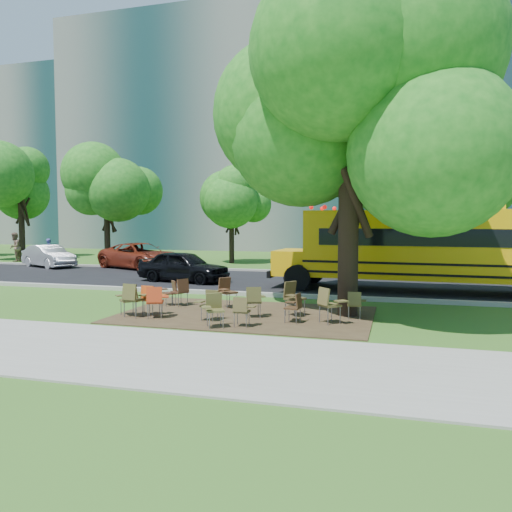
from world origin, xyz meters
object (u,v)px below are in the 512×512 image
(chair_3, at_px, (210,302))
(chair_11, at_px, (254,299))
(chair_7, at_px, (329,302))
(pedestrian_a, at_px, (50,251))
(chair_8, at_px, (181,289))
(chair_14, at_px, (130,297))
(main_tree, at_px, (350,125))
(black_car, at_px, (184,266))
(chair_12, at_px, (293,295))
(bg_car_red, at_px, (141,256))
(chair_4, at_px, (242,309))
(pedestrian_b, at_px, (15,247))
(chair_6, at_px, (295,305))
(bg_car_silver, at_px, (49,256))
(chair_10, at_px, (226,289))
(chair_13, at_px, (355,302))
(chair_0, at_px, (133,297))
(chair_1, at_px, (151,297))
(chair_2, at_px, (156,299))
(school_bus, at_px, (459,246))
(chair_9, at_px, (170,290))
(chair_5, at_px, (214,307))

(chair_3, relative_size, chair_11, 0.93)
(chair_7, distance_m, pedestrian_a, 23.37)
(chair_3, distance_m, chair_8, 2.51)
(chair_14, bearing_deg, main_tree, -119.29)
(chair_11, relative_size, black_car, 0.22)
(main_tree, xyz_separation_m, chair_14, (-5.81, -1.69, -4.72))
(main_tree, bearing_deg, chair_12, -161.41)
(chair_8, bearing_deg, bg_car_red, 64.34)
(chair_4, height_order, pedestrian_b, pedestrian_b)
(chair_6, distance_m, bg_car_silver, 20.10)
(chair_10, bearing_deg, bg_car_red, -105.72)
(chair_6, xyz_separation_m, chair_13, (1.46, 0.93, -0.02))
(chair_0, height_order, chair_1, chair_0)
(chair_1, relative_size, chair_2, 0.97)
(main_tree, distance_m, school_bus, 7.22)
(chair_9, xyz_separation_m, chair_10, (1.78, 0.18, 0.08))
(chair_7, height_order, chair_14, chair_7)
(chair_3, bearing_deg, chair_2, 11.27)
(black_car, height_order, pedestrian_b, pedestrian_b)
(school_bus, distance_m, chair_9, 10.37)
(chair_0, distance_m, chair_14, 0.30)
(school_bus, distance_m, chair_6, 8.28)
(chair_6, relative_size, bg_car_silver, 0.20)
(chair_6, distance_m, chair_7, 0.87)
(chair_8, relative_size, chair_10, 0.95)
(main_tree, distance_m, chair_11, 5.39)
(black_car, xyz_separation_m, bg_car_silver, (-10.19, 4.18, -0.04))
(pedestrian_a, xyz_separation_m, pedestrian_b, (-3.24, 0.71, 0.17))
(chair_10, height_order, bg_car_silver, bg_car_silver)
(chair_12, xyz_separation_m, pedestrian_b, (-21.22, 13.37, 0.36))
(pedestrian_a, bearing_deg, chair_12, -132.93)
(chair_13, relative_size, black_car, 0.19)
(chair_13, distance_m, bg_car_red, 16.79)
(chair_7, relative_size, black_car, 0.24)
(chair_6, xyz_separation_m, bg_car_red, (-11.10, 12.07, 0.23))
(chair_0, distance_m, chair_4, 3.27)
(chair_2, distance_m, chair_13, 5.36)
(chair_0, bearing_deg, school_bus, 47.49)
(chair_3, height_order, chair_10, chair_10)
(black_car, bearing_deg, chair_5, -141.41)
(chair_2, relative_size, pedestrian_b, 0.47)
(school_bus, xyz_separation_m, chair_4, (-5.79, -7.61, -1.28))
(chair_7, xyz_separation_m, bg_car_red, (-11.96, 11.96, 0.13))
(chair_12, relative_size, bg_car_silver, 0.25)
(chair_2, relative_size, chair_14, 1.03)
(bg_car_silver, bearing_deg, pedestrian_b, 84.09)
(chair_11, bearing_deg, chair_12, 7.61)
(chair_1, relative_size, chair_13, 1.12)
(chair_3, bearing_deg, chair_13, -155.79)
(chair_6, bearing_deg, chair_5, 128.81)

